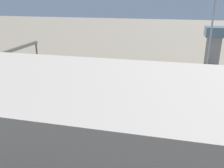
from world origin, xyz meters
The scene contains 14 objects.
ground_plane centered at (0.00, 0.00, 0.00)m, with size 400.00×400.00×0.00m, color #756B5B.
track_bed_0 centered at (0.00, -10.00, 0.06)m, with size 140.00×2.80×0.12m, color #3D3833.
track_bed_1 centered at (0.00, -5.00, 0.06)m, with size 140.00×2.80×0.12m, color #4C443D.
track_bed_2 centered at (0.00, 0.00, 0.06)m, with size 140.00×2.80×0.12m, color #3D3833.
track_bed_3 centered at (0.00, 5.00, 0.06)m, with size 140.00×2.80×0.12m, color #4C443D.
track_bed_4 centered at (0.00, 10.00, 0.06)m, with size 140.00×2.80×0.12m, color #3D3833.
train_on_track_3 centered at (15.66, 5.00, 2.62)m, with size 95.60×3.00×5.00m.
train_on_track_4 centered at (9.23, 10.00, 2.10)m, with size 66.40×3.06×4.40m.
train_on_track_2 centered at (5.50, 0.00, 2.62)m, with size 47.20×3.06×5.00m.
train_on_track_1 centered at (27.67, -5.00, 2.62)m, with size 71.40×3.00×5.00m.
light_mast_2 centered at (-23.50, -13.14, 18.15)m, with size 2.80×0.70×28.71m.
signal_gantry centered at (26.09, 0.00, 7.42)m, with size 0.70×25.00×8.80m.
maintenance_shed centered at (-15.29, 32.22, 6.85)m, with size 53.95×18.33×13.70m, color #9E9389.
control_tower centered at (-26.82, -27.83, 7.47)m, with size 6.00×6.00×12.73m.
Camera 1 is at (-13.92, 54.34, 21.64)m, focal length 39.31 mm.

